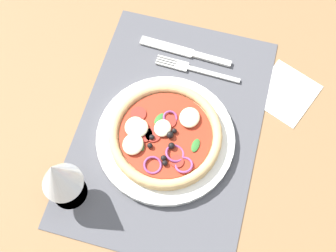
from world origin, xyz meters
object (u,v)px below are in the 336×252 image
(knife, at_px, (184,52))
(napkin, at_px, (286,93))
(wine_glass, at_px, (58,176))
(fork, at_px, (193,69))
(pizza, at_px, (165,134))
(plate, at_px, (166,138))

(knife, height_order, napkin, knife)
(wine_glass, xyz_separation_m, napkin, (0.31, -0.35, -0.10))
(knife, xyz_separation_m, napkin, (-0.04, -0.22, -0.00))
(fork, bearing_deg, knife, -50.99)
(pizza, distance_m, wine_glass, 0.22)
(wine_glass, bearing_deg, napkin, -48.44)
(plate, bearing_deg, napkin, -51.78)
(knife, xyz_separation_m, wine_glass, (-0.35, 0.13, 0.10))
(plate, distance_m, knife, 0.20)
(fork, relative_size, napkin, 1.51)
(pizza, bearing_deg, knife, 3.75)
(plate, relative_size, fork, 1.47)
(knife, relative_size, napkin, 1.68)
(fork, xyz_separation_m, wine_glass, (-0.31, 0.15, 0.10))
(plate, relative_size, pizza, 1.24)
(pizza, relative_size, knife, 1.07)
(plate, distance_m, napkin, 0.27)
(pizza, height_order, wine_glass, wine_glass)
(plate, distance_m, wine_glass, 0.22)
(plate, xyz_separation_m, knife, (0.20, 0.01, -0.00))
(plate, bearing_deg, wine_glass, 135.90)
(fork, relative_size, knife, 0.90)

